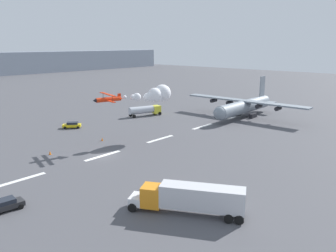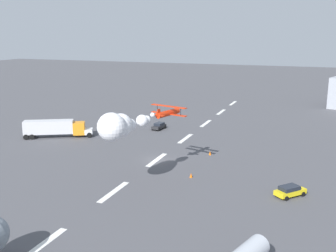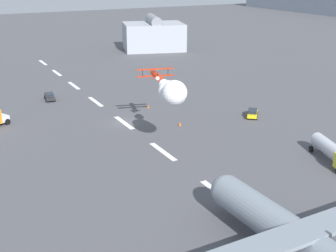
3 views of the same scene
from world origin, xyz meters
name	(u,v)px [view 3 (image 3 of 3)]	position (x,y,z in m)	size (l,w,h in m)	color
ground_plane	(124,123)	(0.00, 0.00, 0.00)	(440.00, 440.00, 0.00)	#4C4C51
runway_stripe_0	(43,63)	(-62.72, 0.00, 0.01)	(8.00, 0.90, 0.01)	white
runway_stripe_1	(57,73)	(-47.04, 0.00, 0.01)	(8.00, 0.90, 0.01)	white
runway_stripe_2	(74,86)	(-31.36, 0.00, 0.01)	(8.00, 0.90, 0.01)	white
runway_stripe_3	(96,102)	(-15.68, 0.00, 0.01)	(8.00, 0.90, 0.01)	white
runway_stripe_4	(124,123)	(0.00, 0.00, 0.01)	(8.00, 0.90, 0.01)	white
runway_stripe_5	(163,151)	(15.68, 0.00, 0.01)	(8.00, 0.90, 0.01)	white
runway_stripe_6	(219,193)	(31.36, 0.00, 0.01)	(8.00, 0.90, 0.01)	white
cargo_transport_plane	(300,239)	(47.43, -2.00, 3.24)	(27.09, 36.69, 10.88)	gray
stunt_biplane_red	(170,90)	(15.50, 1.42, 9.67)	(17.57, 8.20, 3.76)	red
fuel_tanker_truck	(333,151)	(30.96, 20.18, 1.75)	(9.81, 5.48, 2.90)	yellow
followme_car_yellow	(49,96)	(-21.47, -8.37, 0.81)	(4.21, 2.39, 1.52)	#262628
airport_staff_sedan	(253,113)	(8.45, 23.14, 0.81)	(4.50, 4.22, 1.52)	yellow
hangar_building	(154,36)	(-67.12, 39.38, 4.87)	(19.91, 23.48, 11.75)	#9EA3AD
traffic_cone_near	(148,106)	(-6.19, 7.95, 0.38)	(0.44, 0.44, 0.75)	orange
traffic_cone_far	(180,124)	(6.30, 8.35, 0.38)	(0.44, 0.44, 0.75)	orange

